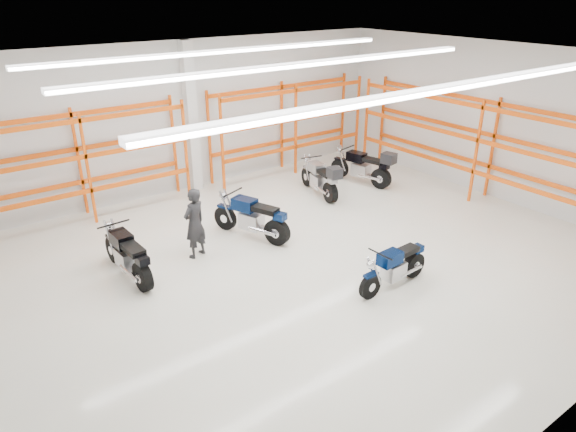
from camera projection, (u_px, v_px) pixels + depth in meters
ground at (310, 260)px, 12.10m from camera, size 14.00×14.00×0.00m
room_shell at (312, 122)px, 10.77m from camera, size 14.02×12.02×4.51m
motorcycle_main at (396, 267)px, 10.88m from camera, size 1.96×0.65×0.96m
motorcycle_back_a at (128, 257)px, 11.17m from camera, size 0.74×2.22×1.09m
motorcycle_back_b at (254, 219)px, 12.94m from camera, size 1.07×2.19×1.13m
motorcycle_back_c at (322, 179)px, 15.51m from camera, size 0.86×2.23×1.15m
motorcycle_back_d at (366, 167)px, 16.45m from camera, size 0.94×2.32×1.20m
standing_man at (195, 223)px, 11.92m from camera, size 0.73×0.60×1.71m
structural_column at (191, 118)px, 15.45m from camera, size 0.32×0.32×4.50m
pallet_racking_back_left at (82, 156)px, 13.56m from camera, size 5.67×0.87×3.00m
pallet_racking_back_right at (289, 119)px, 17.22m from camera, size 5.67×0.87×3.00m
pallet_racking_side at (486, 140)px, 14.84m from camera, size 0.87×9.07×3.00m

